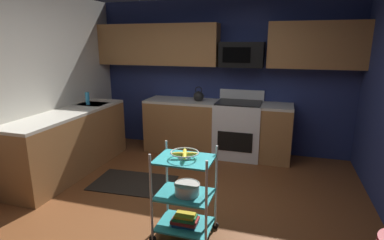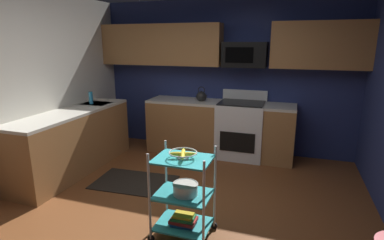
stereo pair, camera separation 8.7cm
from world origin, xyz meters
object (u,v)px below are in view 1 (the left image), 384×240
book_stack (185,220)px  dish_soap_bottle (87,98)px  rolling_cart (185,194)px  mixing_bowl_large (187,189)px  oven_range (238,129)px  fruit_bowl (185,154)px  microwave (242,55)px  kettle (199,96)px

book_stack → dish_soap_bottle: dish_soap_bottle is taller
rolling_cart → book_stack: 0.28m
dish_soap_bottle → mixing_bowl_large: bearing=-35.5°
oven_range → dish_soap_bottle: 2.52m
rolling_cart → dish_soap_bottle: (-2.16, 1.55, 0.57)m
book_stack → dish_soap_bottle: size_ratio=1.29×
book_stack → rolling_cart: bearing=-63.4°
fruit_bowl → rolling_cart: bearing=0.0°
microwave → rolling_cart: bearing=-93.6°
rolling_cart → book_stack: rolling_cart is taller
mixing_bowl_large → kettle: bearing=103.2°
microwave → mixing_bowl_large: (-0.13, -2.49, -1.18)m
fruit_bowl → book_stack: (-0.00, 0.00, -0.70)m
mixing_bowl_large → book_stack: size_ratio=0.98×
rolling_cart → book_stack: size_ratio=3.55×
fruit_bowl → dish_soap_bottle: size_ratio=1.36×
microwave → mixing_bowl_large: size_ratio=2.78×
microwave → fruit_bowl: bearing=-93.6°
microwave → book_stack: bearing=-93.6°
kettle → dish_soap_bottle: 1.82m
microwave → book_stack: 2.93m
oven_range → mixing_bowl_large: size_ratio=4.37×
fruit_bowl → book_stack: size_ratio=1.05×
book_stack → dish_soap_bottle: bearing=144.3°
microwave → kettle: 0.99m
microwave → rolling_cart: microwave is taller
oven_range → microwave: microwave is taller
book_stack → dish_soap_bottle: 2.79m
oven_range → microwave: size_ratio=1.57×
microwave → book_stack: (-0.16, -2.49, -1.52)m
rolling_cart → mixing_bowl_large: rolling_cart is taller
book_stack → kettle: 2.58m
dish_soap_bottle → rolling_cart: bearing=-35.7°
rolling_cart → book_stack: (-0.00, 0.00, -0.28)m
rolling_cart → dish_soap_bottle: bearing=144.3°
rolling_cart → kettle: bearing=102.7°
rolling_cart → kettle: kettle is taller
oven_range → microwave: (-0.00, 0.10, 1.22)m
fruit_bowl → book_stack: 0.70m
microwave → dish_soap_bottle: microwave is taller
microwave → fruit_bowl: (-0.16, -2.49, -0.82)m
rolling_cart → book_stack: bearing=116.6°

